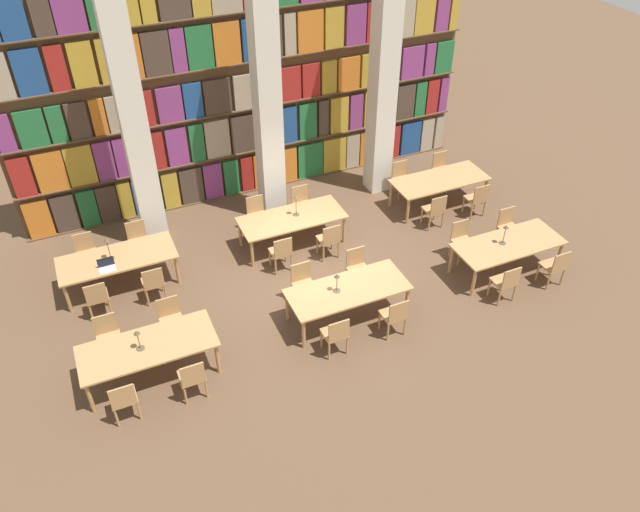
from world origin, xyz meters
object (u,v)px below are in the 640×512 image
reading_table_0 (148,348)px  chair_9 (462,239)px  reading_table_4 (292,220)px  chair_12 (97,297)px  chair_4 (336,334)px  chair_10 (555,266)px  chair_11 (508,226)px  chair_19 (302,203)px  chair_18 (329,239)px  chair_7 (357,267)px  chair_15 (138,240)px  desk_lamp_3 (108,245)px  pillar_right (384,74)px  desk_lamp_0 (138,337)px  reading_table_3 (117,260)px  chair_23 (441,168)px  pillar_left (132,119)px  chair_3 (171,318)px  chair_1 (108,336)px  pillar_center (267,95)px  chair_0 (124,399)px  laptop (107,267)px  chair_20 (435,210)px  desk_lamp_4 (296,202)px  chair_16 (281,252)px  chair_17 (257,214)px  chair_13 (86,252)px  reading_table_1 (348,291)px  desk_lamp_1 (337,280)px  chair_21 (401,178)px  desk_lamp_2 (505,231)px  reading_table_2 (508,246)px  chair_22 (477,199)px  chair_5 (303,283)px  reading_table_5 (440,181)px

reading_table_0 → chair_9: bearing=5.5°
reading_table_4 → chair_12: bearing=-171.1°
chair_4 → chair_10: 4.91m
chair_11 → chair_19: 4.69m
chair_18 → reading_table_0: bearing=-156.8°
chair_7 → chair_15: same height
desk_lamp_3 → reading_table_4: desk_lamp_3 is taller
pillar_right → chair_7: pillar_right is taller
chair_12 → chair_19: same height
desk_lamp_0 → reading_table_3: size_ratio=0.18×
chair_11 → chair_23: (0.03, 2.76, 0.00)m
chair_7 → pillar_left: bearing=-43.2°
chair_3 → chair_1: bearing=0.0°
pillar_center → chair_19: bearing=-50.4°
chair_0 → chair_11: 8.78m
laptop → chair_20: laptop is taller
desk_lamp_4 → chair_19: bearing=59.7°
chair_16 → chair_17: (0.00, 1.55, 0.00)m
chair_10 → reading_table_4: chair_10 is taller
chair_1 → chair_15: same height
reading_table_3 → chair_20: bearing=-6.7°
chair_9 → pillar_left: bearing=-29.1°
chair_3 → pillar_right: bearing=-151.9°
pillar_center → chair_23: size_ratio=6.77×
chair_13 → pillar_left: bearing=-161.4°
reading_table_1 → chair_19: chair_19 is taller
reading_table_4 → chair_11: bearing=-23.7°
desk_lamp_1 → chair_18: bearing=69.6°
desk_lamp_1 → chair_12: size_ratio=0.46×
chair_15 → chair_7: bearing=144.8°
pillar_left → chair_3: 4.09m
reading_table_3 → chair_23: chair_23 is taller
chair_4 → desk_lamp_4: desk_lamp_4 is taller
chair_21 → desk_lamp_4: bearing=14.1°
desk_lamp_2 → chair_15: desk_lamp_2 is taller
chair_15 → chair_20: 6.67m
chair_15 → chair_21: same height
reading_table_2 → chair_1: bearing=173.7°
chair_21 → chair_22: size_ratio=1.00×
chair_7 → chair_4: bearing=52.1°
chair_0 → chair_9: (7.44, 1.44, 0.00)m
chair_4 → chair_3: bearing=148.5°
chair_15 → chair_5: bearing=134.5°
chair_1 → desk_lamp_1: (4.14, -0.80, 0.52)m
pillar_center → reading_table_5: (3.80, -1.33, -2.34)m
pillar_left → chair_5: (2.26, -3.26, -2.52)m
reading_table_2 → desk_lamp_4: desk_lamp_4 is taller
chair_0 → chair_15: bearing=76.1°
pillar_left → reading_table_5: (6.63, -1.33, -2.34)m
chair_21 → chair_13: bearing=-0.3°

